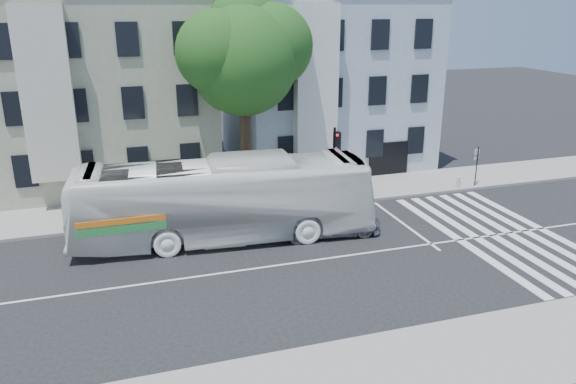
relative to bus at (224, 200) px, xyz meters
name	(u,v)px	position (x,y,z in m)	size (l,w,h in m)	color
ground	(294,263)	(2.25, -3.46, -1.89)	(120.00, 120.00, 0.00)	black
sidewalk_far	(249,200)	(2.25, 4.54, -1.81)	(80.00, 4.00, 0.15)	gray
sidewalk_near	(380,377)	(2.25, -11.46, -1.81)	(80.00, 4.00, 0.15)	gray
building_left	(104,89)	(-4.75, 11.54, 3.61)	(12.00, 10.00, 11.00)	gray
building_right	(325,79)	(9.25, 11.54, 3.61)	(12.00, 10.00, 11.00)	#9EACBC
street_tree	(243,54)	(2.31, 5.28, 5.94)	(7.30, 5.90, 11.10)	#2D2116
bus	(224,200)	(0.00, 0.00, 0.00)	(13.55, 3.17, 3.77)	white
sedan	(324,218)	(4.57, -0.86, -1.11)	(5.35, 2.17, 1.55)	#A2A5A9
hedge	(198,206)	(-0.71, 3.34, -1.39)	(8.50, 0.84, 0.70)	#276420
traffic_signal	(335,154)	(6.75, 3.34, 0.74)	(0.42, 0.53, 4.07)	black
fire_hydrant	(458,182)	(14.36, 2.94, -1.40)	(0.38, 0.26, 0.66)	#BCBCB7
far_sign_pole	(477,161)	(15.51, 2.99, -0.25)	(0.40, 0.23, 2.33)	black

